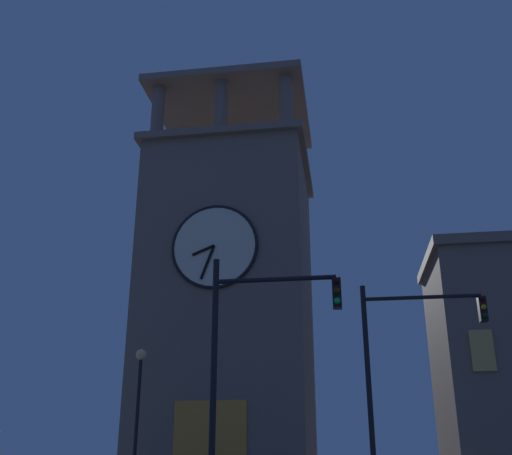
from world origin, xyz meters
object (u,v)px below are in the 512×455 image
clocktower (231,306)px  street_lamp (138,395)px  traffic_signal_mid (252,349)px  traffic_signal_near (404,360)px

clocktower → street_lamp: (2.23, 7.30, -5.20)m
clocktower → traffic_signal_mid: clocktower is taller
traffic_signal_near → street_lamp: size_ratio=1.16×
traffic_signal_near → street_lamp: bearing=-27.1°
traffic_signal_mid → street_lamp: (5.92, -8.90, -0.24)m
traffic_signal_near → traffic_signal_mid: bearing=44.4°
clocktower → traffic_signal_near: bearing=121.7°
traffic_signal_near → traffic_signal_mid: size_ratio=1.03×
traffic_signal_mid → street_lamp: 10.69m
clocktower → traffic_signal_near: (-7.63, 12.34, -4.75)m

